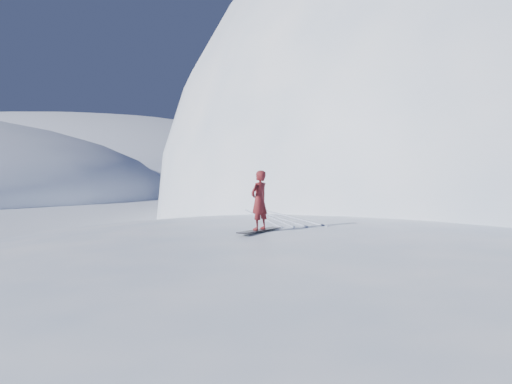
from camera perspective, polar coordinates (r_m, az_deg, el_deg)
ground at (r=13.00m, az=10.88°, el=-16.17°), size 400.00×400.00×0.00m
near_ridge at (r=16.02m, az=11.27°, el=-12.47°), size 36.00×28.00×4.80m
summit_peak at (r=45.78m, az=28.33°, el=-2.70°), size 60.00×56.00×56.00m
peak_shoulder at (r=34.79m, az=17.35°, el=-4.17°), size 28.00×24.00×18.00m
far_ridge_c at (r=127.18m, az=-22.29°, el=0.86°), size 140.00×90.00×36.00m
wind_bumps at (r=14.82m, az=6.36°, el=-13.71°), size 16.00×14.40×1.00m
snowboard at (r=13.59m, az=0.41°, el=-4.80°), size 1.43×1.42×0.03m
snowboarder at (r=13.50m, az=0.42°, el=-1.03°), size 0.75×0.75×1.76m
board_tracks at (r=17.35m, az=2.31°, el=-3.08°), size 2.25×5.97×0.04m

